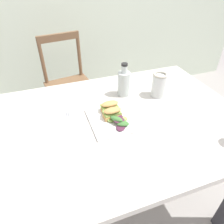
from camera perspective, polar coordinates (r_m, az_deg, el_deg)
ground_plane at (r=1.55m, az=10.04°, el=-25.94°), size 8.05×8.05×0.00m
dining_table at (r=1.10m, az=3.17°, el=-6.75°), size 1.20×0.89×0.74m
chair_wooden_far at (r=1.93m, az=-11.82°, el=7.45°), size 0.46×0.46×0.87m
plate_lunch at (r=0.99m, az=0.77°, el=-1.99°), size 0.24×0.24×0.01m
sandwich_half_front at (r=0.98m, az=0.10°, el=-0.25°), size 0.09×0.06×0.06m
sandwich_half_back at (r=1.02m, az=-0.65°, el=1.60°), size 0.09×0.06×0.06m
salad_mixed_greens at (r=0.96m, az=1.81°, el=-2.30°), size 0.11×0.14×0.04m
napkin_folded at (r=0.99m, az=-12.43°, el=-3.66°), size 0.15×0.27×0.00m
fork_on_napkin at (r=1.00m, az=-12.47°, el=-2.87°), size 0.05×0.19×0.00m
bottle_cold_brew at (r=1.16m, az=3.30°, el=7.72°), size 0.07×0.07×0.19m
mason_jar_iced_tea at (r=1.18m, az=12.89°, el=7.11°), size 0.08×0.08×0.14m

